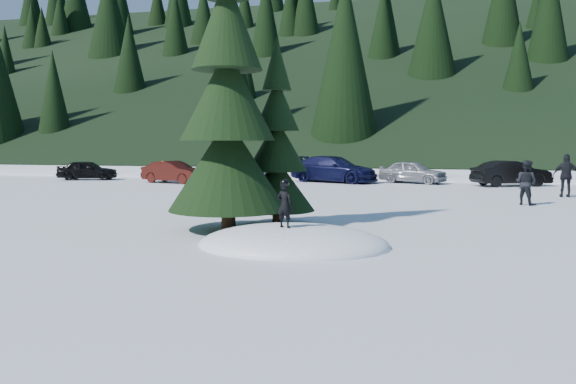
% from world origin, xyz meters
% --- Properties ---
extents(ground, '(200.00, 200.00, 0.00)m').
position_xyz_m(ground, '(0.00, 0.00, 0.00)').
color(ground, white).
rests_on(ground, ground).
extents(snow_mound, '(4.48, 3.52, 0.96)m').
position_xyz_m(snow_mound, '(0.00, 0.00, 0.00)').
color(snow_mound, white).
rests_on(snow_mound, ground).
extents(forest_hillside, '(200.00, 60.00, 25.00)m').
position_xyz_m(forest_hillside, '(0.00, 54.00, 12.50)').
color(forest_hillside, black).
rests_on(forest_hillside, ground).
extents(spruce_tall, '(3.20, 3.20, 8.60)m').
position_xyz_m(spruce_tall, '(-2.20, 1.80, 3.32)').
color(spruce_tall, black).
rests_on(spruce_tall, ground).
extents(spruce_short, '(2.20, 2.20, 5.37)m').
position_xyz_m(spruce_short, '(-1.20, 3.20, 2.10)').
color(spruce_short, black).
rests_on(spruce_short, ground).
extents(child_skier, '(0.42, 0.33, 1.02)m').
position_xyz_m(child_skier, '(-0.12, -0.37, 0.99)').
color(child_skier, black).
rests_on(child_skier, snow_mound).
extents(adult_0, '(1.04, 1.02, 1.69)m').
position_xyz_m(adult_0, '(6.77, 10.12, 0.85)').
color(adult_0, black).
rests_on(adult_0, ground).
extents(adult_1, '(1.13, 0.54, 1.87)m').
position_xyz_m(adult_1, '(9.01, 13.69, 0.93)').
color(adult_1, black).
rests_on(adult_1, ground).
extents(car_0, '(3.86, 2.36, 1.23)m').
position_xyz_m(car_0, '(-17.42, 18.89, 0.61)').
color(car_0, black).
rests_on(car_0, ground).
extents(car_1, '(4.06, 2.23, 1.27)m').
position_xyz_m(car_1, '(-11.01, 17.62, 0.63)').
color(car_1, '#360E09').
rests_on(car_1, ground).
extents(car_2, '(5.15, 3.91, 1.30)m').
position_xyz_m(car_2, '(-7.13, 18.66, 0.65)').
color(car_2, '#53565B').
rests_on(car_2, ground).
extents(car_3, '(5.74, 3.91, 1.54)m').
position_xyz_m(car_3, '(-2.06, 20.30, 0.77)').
color(car_3, black).
rests_on(car_3, ground).
extents(car_4, '(4.15, 2.93, 1.31)m').
position_xyz_m(car_4, '(2.49, 20.59, 0.66)').
color(car_4, gray).
rests_on(car_4, ground).
extents(car_5, '(4.37, 3.02, 1.36)m').
position_xyz_m(car_5, '(7.67, 19.56, 0.68)').
color(car_5, black).
rests_on(car_5, ground).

